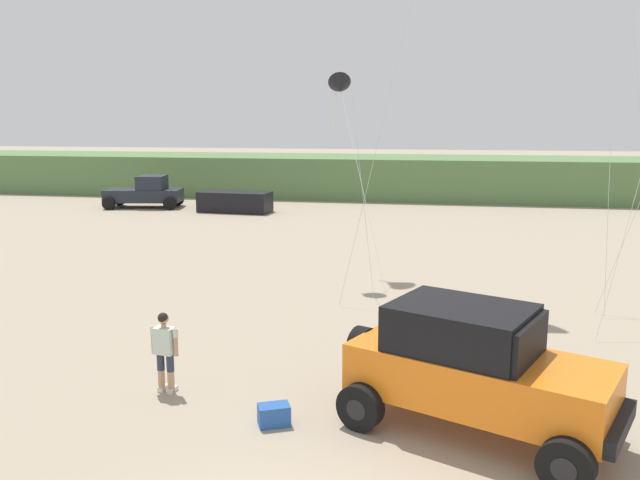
# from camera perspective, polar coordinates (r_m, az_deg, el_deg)

# --- Properties ---
(dune_ridge) EXTENTS (90.00, 7.40, 2.79)m
(dune_ridge) POSITION_cam_1_polar(r_m,az_deg,el_deg) (46.40, 2.12, 5.69)
(dune_ridge) COLOR #567A47
(dune_ridge) RESTS_ON ground_plane
(jeep) EXTENTS (5.00, 3.92, 2.26)m
(jeep) POSITION_cam_1_polar(r_m,az_deg,el_deg) (11.66, 13.53, -10.86)
(jeep) COLOR orange
(jeep) RESTS_ON ground_plane
(person_watching) EXTENTS (0.62, 0.35, 1.67)m
(person_watching) POSITION_cam_1_polar(r_m,az_deg,el_deg) (13.36, -13.56, -9.25)
(person_watching) COLOR tan
(person_watching) RESTS_ON ground_plane
(cooler_box) EXTENTS (0.66, 0.56, 0.38)m
(cooler_box) POSITION_cam_1_polar(r_m,az_deg,el_deg) (12.01, -4.09, -15.17)
(cooler_box) COLOR #23519E
(cooler_box) RESTS_ON ground_plane
(distant_pickup) EXTENTS (4.85, 3.06, 1.98)m
(distant_pickup) POSITION_cam_1_polar(r_m,az_deg,el_deg) (41.31, -15.14, 4.07)
(distant_pickup) COLOR #1E232D
(distant_pickup) RESTS_ON ground_plane
(distant_sedan) EXTENTS (4.32, 2.04, 1.20)m
(distant_sedan) POSITION_cam_1_polar(r_m,az_deg,el_deg) (38.32, -7.53, 3.36)
(distant_sedan) COLOR black
(distant_sedan) RESTS_ON ground_plane
(kite_purple_stunt) EXTENTS (2.77, 5.86, 6.92)m
(kite_purple_stunt) POSITION_cam_1_polar(r_m,az_deg,el_deg) (21.41, 1.78, 13.35)
(kite_purple_stunt) COLOR black
(kite_purple_stunt) RESTS_ON ground_plane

